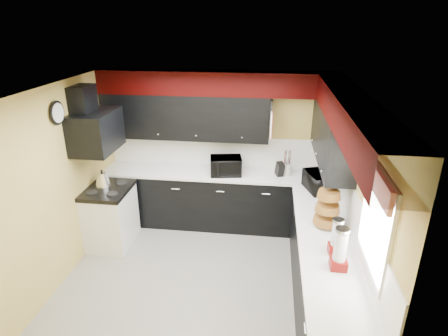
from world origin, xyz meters
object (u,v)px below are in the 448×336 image
(toaster_oven, at_px, (226,166))
(microwave, at_px, (319,182))
(utensil_crock, at_px, (287,170))
(kettle, at_px, (103,179))
(knife_block, at_px, (280,169))

(toaster_oven, relative_size, microwave, 1.01)
(toaster_oven, height_order, utensil_crock, toaster_oven)
(microwave, bearing_deg, toaster_oven, 55.00)
(microwave, height_order, kettle, microwave)
(microwave, bearing_deg, knife_block, 32.29)
(toaster_oven, xyz_separation_m, kettle, (-1.75, -0.60, -0.06))
(toaster_oven, bearing_deg, utensil_crock, -3.13)
(toaster_oven, height_order, kettle, toaster_oven)
(utensil_crock, relative_size, knife_block, 0.77)
(knife_block, xyz_separation_m, kettle, (-2.59, -0.64, -0.03))
(microwave, xyz_separation_m, utensil_crock, (-0.43, 0.51, -0.05))
(utensil_crock, height_order, kettle, kettle)
(microwave, xyz_separation_m, kettle, (-3.13, -0.19, -0.05))
(utensil_crock, bearing_deg, kettle, -165.26)
(knife_block, distance_m, kettle, 2.67)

